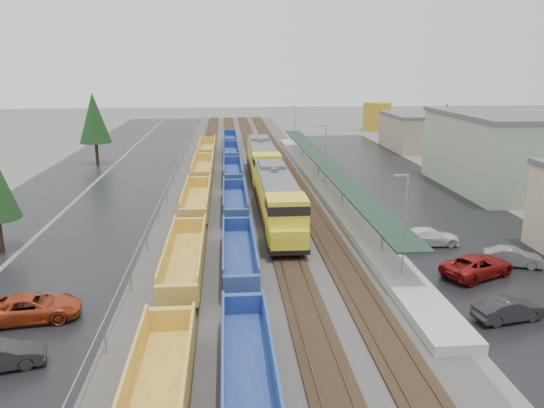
{
  "coord_description": "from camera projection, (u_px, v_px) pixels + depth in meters",
  "views": [
    {
      "loc": [
        -2.8,
        -14.32,
        15.23
      ],
      "look_at": [
        1.54,
        35.34,
        2.0
      ],
      "focal_mm": 35.0,
      "sensor_mm": 36.0,
      "label": 1
    }
  ],
  "objects": [
    {
      "name": "parked_car_east_b",
      "position": [
        478.0,
        266.0,
        39.01
      ],
      "size": [
        4.89,
        6.41,
        1.62
      ],
      "primitive_type": "imported",
      "rotation": [
        0.0,
        0.0,
        2.01
      ],
      "color": "maroon",
      "rests_on": "ground"
    },
    {
      "name": "locomotive_trail",
      "position": [
        262.0,
        161.0,
        70.99
      ],
      "size": [
        3.34,
        21.99,
        4.98
      ],
      "color": "black",
      "rests_on": "ground"
    },
    {
      "name": "parked_car_west_c",
      "position": [
        32.0,
        308.0,
        32.33
      ],
      "size": [
        3.52,
        6.13,
        1.61
      ],
      "primitive_type": "imported",
      "rotation": [
        0.0,
        0.0,
        1.72
      ],
      "color": "#9C3013",
      "rests_on": "ground"
    },
    {
      "name": "parked_car_east_c",
      "position": [
        429.0,
        237.0,
        45.76
      ],
      "size": [
        2.1,
        5.17,
        1.5
      ],
      "primitive_type": "imported",
      "rotation": [
        0.0,
        0.0,
        1.57
      ],
      "color": "silver",
      "rests_on": "ground"
    },
    {
      "name": "west_parking_lot",
      "position": [
        140.0,
        176.0,
        74.44
      ],
      "size": [
        10.0,
        160.0,
        0.02
      ],
      "primitive_type": "cube",
      "color": "black",
      "rests_on": "ground"
    },
    {
      "name": "parked_car_east_a",
      "position": [
        508.0,
        309.0,
        32.3
      ],
      "size": [
        2.35,
        4.58,
        1.44
      ],
      "primitive_type": "imported",
      "rotation": [
        0.0,
        0.0,
        1.77
      ],
      "color": "black",
      "rests_on": "ground"
    },
    {
      "name": "parked_car_east_e",
      "position": [
        513.0,
        257.0,
        41.05
      ],
      "size": [
        2.93,
        4.56,
        1.42
      ],
      "primitive_type": "imported",
      "rotation": [
        0.0,
        0.0,
        1.21
      ],
      "color": "slate",
      "rests_on": "ground"
    },
    {
      "name": "locomotive_lead",
      "position": [
        277.0,
        200.0,
        50.77
      ],
      "size": [
        3.34,
        21.99,
        4.98
      ],
      "color": "black",
      "rests_on": "ground"
    },
    {
      "name": "west_road",
      "position": [
        67.0,
        177.0,
        73.6
      ],
      "size": [
        9.0,
        160.0,
        0.02
      ],
      "primitive_type": "cube",
      "color": "black",
      "rests_on": "ground"
    },
    {
      "name": "well_string_yellow",
      "position": [
        192.0,
        225.0,
        47.71
      ],
      "size": [
        2.67,
        103.04,
        2.37
      ],
      "color": "#BD8534",
      "rests_on": "ground"
    },
    {
      "name": "storage_tank",
      "position": [
        377.0,
        116.0,
        124.36
      ],
      "size": [
        6.48,
        6.48,
        6.48
      ],
      "primitive_type": "cylinder",
      "color": "#B18D23",
      "rests_on": "ground"
    },
    {
      "name": "chainlink_fence",
      "position": [
        178.0,
        166.0,
        72.99
      ],
      "size": [
        0.08,
        160.04,
        2.02
      ],
      "color": "gray",
      "rests_on": "ground"
    },
    {
      "name": "well_string_blue",
      "position": [
        235.0,
        202.0,
        56.03
      ],
      "size": [
        2.46,
        110.63,
        2.18
      ],
      "color": "navy",
      "rests_on": "ground"
    },
    {
      "name": "tree_west_far",
      "position": [
        94.0,
        118.0,
        81.57
      ],
      "size": [
        4.84,
        4.84,
        11.0
      ],
      "color": "#332316",
      "rests_on": "ground"
    },
    {
      "name": "east_commuter_lot",
      "position": [
        398.0,
        187.0,
        67.67
      ],
      "size": [
        16.0,
        100.0,
        0.02
      ],
      "primitive_type": "cube",
      "color": "black",
      "rests_on": "ground"
    },
    {
      "name": "ballast_strip",
      "position": [
        246.0,
        173.0,
        75.69
      ],
      "size": [
        20.0,
        160.0,
        0.08
      ],
      "primitive_type": "cube",
      "color": "#302D2B",
      "rests_on": "ground"
    },
    {
      "name": "distant_hills",
      "position": [
        338.0,
        101.0,
        224.57
      ],
      "size": [
        301.0,
        140.0,
        25.2
      ],
      "color": "#515F4A",
      "rests_on": "ground"
    },
    {
      "name": "trackbed",
      "position": [
        246.0,
        173.0,
        75.66
      ],
      "size": [
        14.6,
        160.0,
        0.22
      ],
      "color": "black",
      "rests_on": "ground"
    },
    {
      "name": "station_platform",
      "position": [
        325.0,
        183.0,
        66.69
      ],
      "size": [
        3.0,
        80.0,
        8.0
      ],
      "color": "#9E9B93",
      "rests_on": "ground"
    },
    {
      "name": "tree_east",
      "position": [
        445.0,
        128.0,
        74.48
      ],
      "size": [
        4.4,
        4.4,
        10.0
      ],
      "color": "#332316",
      "rests_on": "ground"
    }
  ]
}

